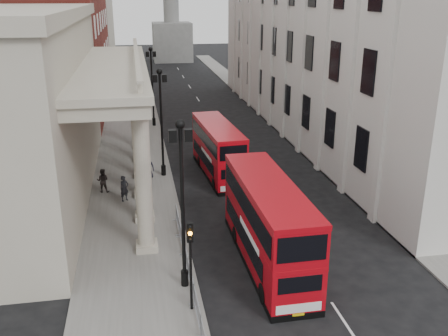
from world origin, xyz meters
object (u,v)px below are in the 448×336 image
(bus_near, at_px, (268,222))
(pedestrian_a, at_px, (124,188))
(bus_far, at_px, (218,149))
(pedestrian_b, at_px, (103,181))
(traffic_light, at_px, (190,250))
(lamp_post_south, at_px, (182,194))
(lamp_post_mid, at_px, (161,115))
(pedestrian_c, at_px, (148,167))
(lamp_post_north, at_px, (152,81))

(bus_near, xyz_separation_m, pedestrian_a, (-7.53, 9.62, -1.34))
(bus_far, bearing_deg, pedestrian_b, -167.35)
(pedestrian_a, bearing_deg, bus_near, -85.52)
(pedestrian_b, bearing_deg, bus_near, 137.52)
(bus_near, relative_size, pedestrian_b, 5.98)
(pedestrian_a, bearing_deg, bus_far, -1.70)
(traffic_light, height_order, pedestrian_b, traffic_light)
(lamp_post_south, height_order, traffic_light, lamp_post_south)
(lamp_post_south, xyz_separation_m, bus_near, (4.57, 1.66, -2.55))
(bus_far, bearing_deg, lamp_post_mid, 173.39)
(pedestrian_b, bearing_deg, bus_far, -154.10)
(lamp_post_south, distance_m, lamp_post_mid, 16.00)
(lamp_post_mid, xyz_separation_m, pedestrian_b, (-4.50, -2.82, -3.91))
(lamp_post_mid, relative_size, traffic_light, 1.93)
(lamp_post_mid, distance_m, bus_far, 5.13)
(bus_near, bearing_deg, bus_far, 90.48)
(bus_far, xyz_separation_m, pedestrian_c, (-5.50, -0.45, -1.03))
(lamp_post_mid, bearing_deg, pedestrian_a, -122.11)
(bus_near, height_order, pedestrian_c, bus_near)
(pedestrian_a, bearing_deg, lamp_post_mid, 24.31)
(traffic_light, distance_m, pedestrian_c, 17.53)
(lamp_post_south, xyz_separation_m, lamp_post_mid, (0.00, 16.00, 0.00))
(lamp_post_north, bearing_deg, lamp_post_south, -90.00)
(pedestrian_c, bearing_deg, bus_near, -56.46)
(lamp_post_mid, height_order, bus_far, lamp_post_mid)
(pedestrian_b, bearing_deg, pedestrian_a, 138.31)
(lamp_post_mid, bearing_deg, pedestrian_b, -147.87)
(bus_far, xyz_separation_m, pedestrian_a, (-7.26, -4.52, -1.10))
(lamp_post_mid, height_order, traffic_light, lamp_post_mid)
(lamp_post_south, height_order, lamp_post_mid, same)
(pedestrian_b, bearing_deg, pedestrian_c, -137.29)
(lamp_post_mid, bearing_deg, bus_near, -72.32)
(lamp_post_north, bearing_deg, traffic_light, -89.83)
(lamp_post_mid, relative_size, pedestrian_b, 4.75)
(pedestrian_a, bearing_deg, pedestrian_b, 95.43)
(bus_near, xyz_separation_m, pedestrian_c, (-5.77, 13.69, -1.27))
(lamp_post_north, distance_m, traffic_light, 34.07)
(lamp_post_mid, relative_size, bus_near, 0.79)
(lamp_post_south, relative_size, pedestrian_c, 4.31)
(traffic_light, bearing_deg, pedestrian_a, 102.96)
(lamp_post_south, xyz_separation_m, pedestrian_b, (-4.50, 13.18, -3.91))
(lamp_post_south, relative_size, lamp_post_north, 1.00)
(lamp_post_mid, height_order, pedestrian_a, lamp_post_mid)
(lamp_post_north, bearing_deg, lamp_post_mid, -90.00)
(lamp_post_mid, relative_size, lamp_post_north, 1.00)
(lamp_post_south, xyz_separation_m, pedestrian_a, (-2.96, 11.28, -3.89))
(lamp_post_mid, bearing_deg, bus_far, -2.66)
(pedestrian_c, bearing_deg, traffic_light, -75.04)
(bus_near, relative_size, pedestrian_c, 5.42)
(traffic_light, xyz_separation_m, bus_far, (4.20, 17.82, -0.99))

